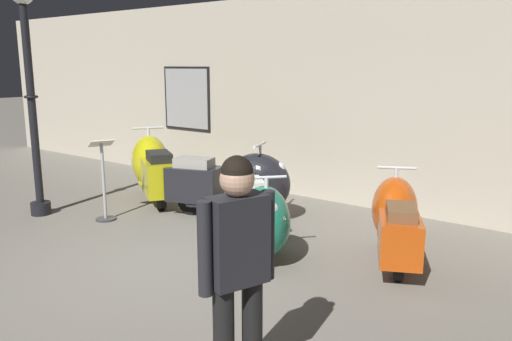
# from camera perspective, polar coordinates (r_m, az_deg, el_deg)

# --- Properties ---
(ground_plane) EXTENTS (60.00, 60.00, 0.00)m
(ground_plane) POSITION_cam_1_polar(r_m,az_deg,el_deg) (5.69, -11.34, -10.61)
(ground_plane) COLOR slate
(showroom_back_wall) EXTENTS (18.00, 0.24, 3.23)m
(showroom_back_wall) POSITION_cam_1_polar(r_m,az_deg,el_deg) (8.20, 7.96, 7.90)
(showroom_back_wall) COLOR #BCB29E
(showroom_back_wall) RESTS_ON ground
(scooter_0) EXTENTS (1.84, 1.44, 1.13)m
(scooter_0) POSITION_cam_1_polar(r_m,az_deg,el_deg) (8.47, -11.41, 0.40)
(scooter_0) COLOR black
(scooter_0) RESTS_ON ground
(scooter_1) EXTENTS (1.86, 1.07, 1.09)m
(scooter_1) POSITION_cam_1_polar(r_m,az_deg,el_deg) (7.15, -2.04, -1.56)
(scooter_1) COLOR black
(scooter_1) RESTS_ON ground
(scooter_2) EXTENTS (1.51, 1.41, 0.98)m
(scooter_2) POSITION_cam_1_polar(r_m,az_deg,el_deg) (5.83, 0.53, -5.16)
(scooter_2) COLOR black
(scooter_2) RESTS_ON ground
(scooter_3) EXTENTS (1.12, 1.66, 0.99)m
(scooter_3) POSITION_cam_1_polar(r_m,az_deg,el_deg) (5.95, 15.28, -5.18)
(scooter_3) COLOR black
(scooter_3) RESTS_ON ground
(lamppost) EXTENTS (0.31, 0.31, 3.24)m
(lamppost) POSITION_cam_1_polar(r_m,az_deg,el_deg) (7.84, -23.84, 8.77)
(lamppost) COLOR black
(lamppost) RESTS_ON ground
(visitor_0) EXTENTS (0.34, 0.52, 1.61)m
(visitor_0) POSITION_cam_1_polar(r_m,az_deg,el_deg) (3.23, -2.05, -10.22)
(visitor_0) COLOR black
(visitor_0) RESTS_ON ground
(info_stanchion) EXTENTS (0.33, 0.38, 1.15)m
(info_stanchion) POSITION_cam_1_polar(r_m,az_deg,el_deg) (7.41, -16.55, -1.72)
(info_stanchion) COLOR #333338
(info_stanchion) RESTS_ON ground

